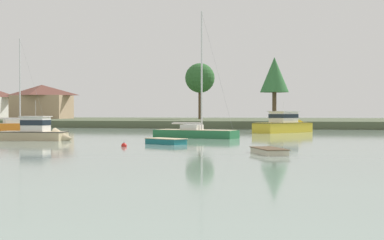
# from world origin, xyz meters

# --- Properties ---
(far_shore_bank) EXTENTS (238.69, 49.66, 1.11)m
(far_shore_bank) POSITION_xyz_m (0.00, 101.46, 0.55)
(far_shore_bank) COLOR #4C563D
(far_shore_bank) RESTS_ON ground
(cruiser_sand) EXTENTS (6.70, 2.26, 4.22)m
(cruiser_sand) POSITION_xyz_m (-16.55, 40.41, 0.49)
(cruiser_sand) COLOR tan
(cruiser_sand) RESTS_ON ground
(cruiser_yellow) EXTENTS (7.51, 9.28, 4.63)m
(cruiser_yellow) POSITION_xyz_m (3.39, 64.57, 0.57)
(cruiser_yellow) COLOR gold
(cruiser_yellow) RESTS_ON ground
(dinghy_cream) EXTENTS (2.63, 3.64, 0.48)m
(dinghy_cream) POSITION_xyz_m (4.27, 28.93, 0.12)
(dinghy_cream) COLOR beige
(dinghy_cream) RESTS_ON ground
(sailboat_green) EXTENTS (8.44, 4.30, 12.51)m
(sailboat_green) POSITION_xyz_m (-4.40, 48.14, 0.25)
(sailboat_green) COLOR #236B3D
(sailboat_green) RESTS_ON ground
(sailboat_orange) EXTENTS (7.80, 7.88, 13.12)m
(sailboat_orange) POSITION_xyz_m (-33.10, 64.50, 0.28)
(sailboat_orange) COLOR orange
(sailboat_orange) RESTS_ON ground
(dinghy_teal) EXTENTS (3.59, 2.91, 0.62)m
(dinghy_teal) POSITION_xyz_m (-4.35, 37.36, 0.15)
(dinghy_teal) COLOR #196B70
(dinghy_teal) RESTS_ON ground
(mooring_buoy_red) EXTENTS (0.40, 0.40, 0.45)m
(mooring_buoy_red) POSITION_xyz_m (-6.37, 33.57, 0.07)
(mooring_buoy_red) COLOR red
(mooring_buoy_red) RESTS_ON ground
(shore_tree_right) EXTENTS (5.61, 5.61, 10.62)m
(shore_tree_right) POSITION_xyz_m (-14.92, 99.75, 8.87)
(shore_tree_right) COLOR brown
(shore_tree_right) RESTS_ON far_shore_bank
(shore_tree_far_left) EXTENTS (4.23, 4.23, 9.46)m
(shore_tree_far_left) POSITION_xyz_m (0.69, 79.17, 7.89)
(shore_tree_far_left) COLOR brown
(shore_tree_far_left) RESTS_ON far_shore_bank
(cottage_behind_trees) EXTENTS (11.90, 7.40, 6.92)m
(cottage_behind_trees) POSITION_xyz_m (-48.30, 100.87, 4.69)
(cottage_behind_trees) COLOR tan
(cottage_behind_trees) RESTS_ON far_shore_bank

